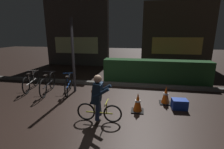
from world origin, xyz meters
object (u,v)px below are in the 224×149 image
parked_bike_left_mid (48,84)px  traffic_cone_far (166,95)px  parked_bike_leftmost (31,81)px  blue_crate (179,104)px  parked_bike_center_left (68,84)px  cyclist (98,98)px  traffic_cone_near (138,103)px  street_post (73,56)px

parked_bike_left_mid → traffic_cone_far: parked_bike_left_mid is taller
parked_bike_left_mid → traffic_cone_far: 4.30m
parked_bike_leftmost → parked_bike_left_mid: parked_bike_left_mid is taller
parked_bike_leftmost → blue_crate: (5.52, -0.77, -0.19)m
parked_bike_center_left → traffic_cone_far: 3.55m
parked_bike_left_mid → cyclist: (2.43, -1.66, 0.27)m
parked_bike_left_mid → traffic_cone_near: parked_bike_left_mid is taller
blue_crate → cyclist: bearing=-153.5°
parked_bike_leftmost → blue_crate: size_ratio=3.55×
street_post → parked_bike_left_mid: bearing=-159.6°
blue_crate → cyclist: 2.53m
parked_bike_center_left → cyclist: cyclist is taller
traffic_cone_near → parked_bike_left_mid: bearing=164.4°
parked_bike_center_left → traffic_cone_far: bearing=-112.4°
parked_bike_center_left → street_post: bearing=-59.4°
traffic_cone_far → cyclist: bearing=-142.4°
parked_bike_center_left → blue_crate: parked_bike_center_left is taller
parked_bike_left_mid → traffic_cone_near: 3.55m
parked_bike_left_mid → traffic_cone_near: size_ratio=2.95×
street_post → traffic_cone_far: 3.58m
traffic_cone_near → cyclist: (-0.99, -0.71, 0.36)m
street_post → traffic_cone_far: (3.36, -0.58, -1.11)m
street_post → traffic_cone_far: bearing=-9.8°
street_post → parked_bike_center_left: (-0.18, -0.19, -1.07)m
street_post → blue_crate: (3.72, -0.90, -1.24)m
parked_bike_leftmost → blue_crate: bearing=-113.0°
blue_crate → traffic_cone_near: bearing=-162.1°
traffic_cone_far → parked_bike_leftmost: bearing=175.1°
cyclist → blue_crate: bearing=25.9°
parked_bike_leftmost → parked_bike_center_left: size_ratio=1.04×
parked_bike_leftmost → traffic_cone_near: (4.28, -1.17, -0.06)m
blue_crate → cyclist: cyclist is taller
street_post → parked_bike_leftmost: size_ratio=1.78×
parked_bike_leftmost → parked_bike_center_left: 1.63m
traffic_cone_near → parked_bike_center_left: bearing=157.3°
parked_bike_center_left → blue_crate: (3.90, -0.71, -0.18)m
blue_crate → parked_bike_left_mid: bearing=173.2°
parked_bike_leftmost → cyclist: 3.80m
parked_bike_left_mid → cyclist: size_ratio=1.34×
parked_bike_leftmost → parked_bike_center_left: bearing=-106.9°
street_post → traffic_cone_near: bearing=-27.7°
parked_bike_leftmost → traffic_cone_far: 5.18m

